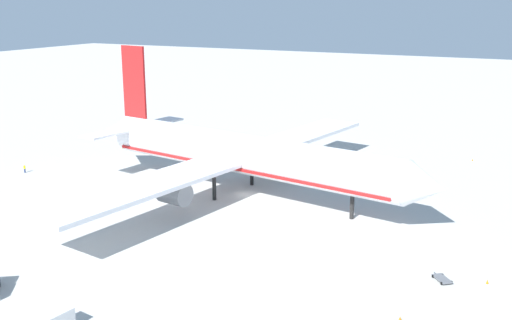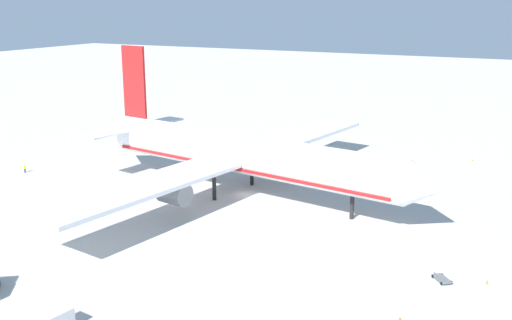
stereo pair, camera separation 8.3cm
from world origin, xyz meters
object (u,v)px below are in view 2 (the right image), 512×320
object	(u,v)px
ground_worker_5	(25,168)
traffic_cone_3	(487,282)
baggage_cart_0	(442,279)
traffic_cone_2	(123,148)
traffic_cone_1	(400,319)
airliner	(241,154)
traffic_cone_0	(473,160)

from	to	relation	value
ground_worker_5	traffic_cone_3	world-z (taller)	ground_worker_5
baggage_cart_0	traffic_cone_3	size ratio (longest dim) A/B	5.53
ground_worker_5	traffic_cone_2	xyz separation A→B (m)	(4.67, 25.46, -0.58)
traffic_cone_1	traffic_cone_3	distance (m)	15.83
ground_worker_5	traffic_cone_1	bearing A→B (deg)	-16.44
ground_worker_5	traffic_cone_3	size ratio (longest dim) A/B	3.07
airliner	baggage_cart_0	bearing A→B (deg)	-27.00
baggage_cart_0	ground_worker_5	xyz separation A→B (m)	(-85.69, 12.37, 0.59)
baggage_cart_0	traffic_cone_2	size ratio (longest dim) A/B	5.53
traffic_cone_3	ground_worker_5	bearing A→B (deg)	173.30
airliner	baggage_cart_0	xyz separation A→B (m)	(39.34, -20.05, -7.16)
traffic_cone_2	airliner	bearing A→B (deg)	-23.11
baggage_cart_0	traffic_cone_0	xyz separation A→B (m)	(-4.90, 63.49, 0.01)
traffic_cone_0	baggage_cart_0	bearing A→B (deg)	-85.59
traffic_cone_2	traffic_cone_0	bearing A→B (deg)	18.62
traffic_cone_0	airliner	bearing A→B (deg)	-128.41
traffic_cone_2	traffic_cone_1	bearing A→B (deg)	-32.46
traffic_cone_0	traffic_cone_1	bearing A→B (deg)	-88.05
traffic_cone_1	baggage_cart_0	bearing A→B (deg)	79.28
ground_worker_5	traffic_cone_0	world-z (taller)	ground_worker_5
traffic_cone_0	traffic_cone_3	bearing A→B (deg)	-80.71
traffic_cone_0	traffic_cone_3	distance (m)	62.61
traffic_cone_0	traffic_cone_1	distance (m)	75.77
traffic_cone_1	traffic_cone_2	distance (m)	93.29
ground_worker_5	traffic_cone_2	world-z (taller)	ground_worker_5
traffic_cone_2	traffic_cone_3	distance (m)	93.50
baggage_cart_0	traffic_cone_1	bearing A→B (deg)	-100.72
airliner	traffic_cone_1	world-z (taller)	airliner
airliner	traffic_cone_2	bearing A→B (deg)	156.89
traffic_cone_3	baggage_cart_0	bearing A→B (deg)	-161.91
ground_worker_5	traffic_cone_3	distance (m)	91.52
airliner	traffic_cone_2	world-z (taller)	airliner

